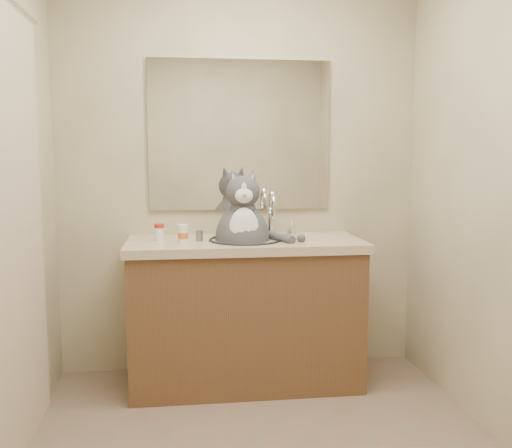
{
  "coord_description": "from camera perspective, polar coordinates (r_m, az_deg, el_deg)",
  "views": [
    {
      "loc": [
        -0.35,
        -2.24,
        1.34
      ],
      "look_at": [
        0.02,
        0.65,
        0.98
      ],
      "focal_mm": 40.0,
      "sensor_mm": 36.0,
      "label": 1
    }
  ],
  "objects": [
    {
      "name": "pill_bottle_orange",
      "position": [
        3.16,
        -7.31,
        -1.0
      ],
      "size": [
        0.07,
        0.07,
        0.1
      ],
      "rotation": [
        0.0,
        0.0,
        0.21
      ],
      "color": "white",
      "rests_on": "vanity"
    },
    {
      "name": "shower_curtain",
      "position": [
        2.46,
        -23.81,
        -0.73
      ],
      "size": [
        0.02,
        1.3,
        1.93
      ],
      "color": "#C1B192",
      "rests_on": "ground"
    },
    {
      "name": "pill_bottle_redcap",
      "position": [
        3.26,
        -9.65,
        -0.82
      ],
      "size": [
        0.07,
        0.07,
        0.1
      ],
      "rotation": [
        0.0,
        0.0,
        0.22
      ],
      "color": "white",
      "rests_on": "vanity"
    },
    {
      "name": "room",
      "position": [
        2.27,
        1.53,
        3.55
      ],
      "size": [
        2.22,
        2.52,
        2.42
      ],
      "color": "#7B6955",
      "rests_on": "ground"
    },
    {
      "name": "cat",
      "position": [
        3.23,
        -1.31,
        -0.95
      ],
      "size": [
        0.44,
        0.36,
        0.62
      ],
      "rotation": [
        0.0,
        0.0,
        -0.03
      ],
      "color": "#49494E",
      "rests_on": "vanity"
    },
    {
      "name": "mirror",
      "position": [
        3.49,
        -1.63,
        8.87
      ],
      "size": [
        1.1,
        0.02,
        0.9
      ],
      "primitive_type": "cube",
      "color": "white",
      "rests_on": "room"
    },
    {
      "name": "vanity",
      "position": [
        3.35,
        -1.09,
        -8.48
      ],
      "size": [
        1.34,
        0.59,
        1.12
      ],
      "color": "brown",
      "rests_on": "ground"
    },
    {
      "name": "grey_canister",
      "position": [
        3.22,
        -5.68,
        -1.17
      ],
      "size": [
        0.05,
        0.05,
        0.06
      ],
      "rotation": [
        0.0,
        0.0,
        -0.3
      ],
      "color": "slate",
      "rests_on": "vanity"
    }
  ]
}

